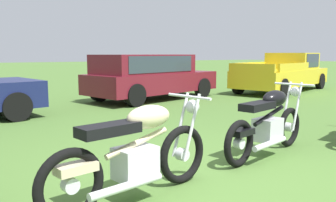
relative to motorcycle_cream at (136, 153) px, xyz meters
name	(u,v)px	position (x,y,z in m)	size (l,w,h in m)	color
ground_plane	(215,176)	(1.12, 0.11, -0.48)	(120.00, 120.00, 0.00)	#476B2D
motorcycle_cream	(136,153)	(0.00, 0.00, 0.00)	(2.02, 0.77, 1.02)	black
motorcycle_black	(268,123)	(2.32, 0.39, 0.00)	(2.01, 0.85, 1.02)	black
car_burgundy	(149,73)	(3.86, 6.72, 0.35)	(4.72, 2.84, 1.43)	maroon
pickup_truck_yellow	(285,72)	(9.79, 6.29, 0.27)	(5.60, 3.28, 1.49)	gold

